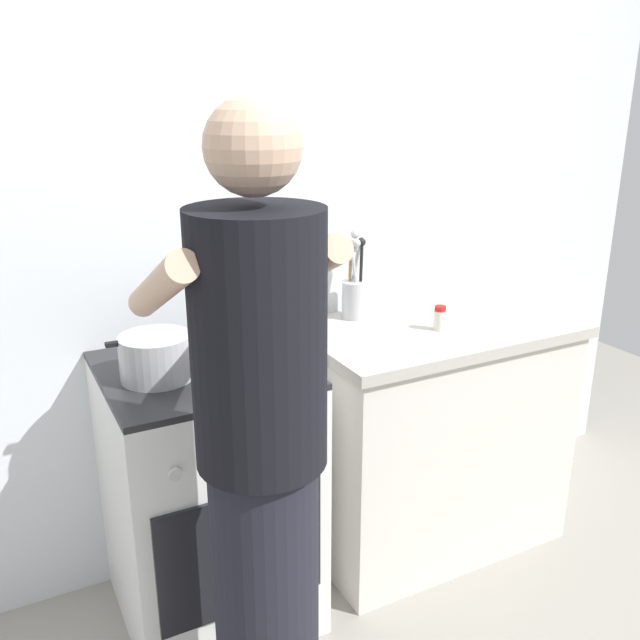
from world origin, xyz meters
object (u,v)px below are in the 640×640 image
at_px(stove_range, 208,494).
at_px(pot, 156,357).
at_px(spice_bottle, 440,318).
at_px(utensil_crock, 355,292).
at_px(person, 262,474).
at_px(mixing_bowl, 245,347).

relative_size(stove_range, pot, 3.24).
bearing_deg(spice_bottle, utensil_crock, 126.66).
relative_size(utensil_crock, person, 0.20).
xyz_separation_m(spice_bottle, person, (-0.91, -0.54, -0.08)).
bearing_deg(utensil_crock, person, -131.78).
height_order(stove_range, spice_bottle, spice_bottle).
bearing_deg(mixing_bowl, utensil_crock, 22.92).
bearing_deg(spice_bottle, pot, 178.08).
height_order(stove_range, utensil_crock, utensil_crock).
distance_m(stove_range, mixing_bowl, 0.52).
bearing_deg(pot, utensil_crock, 15.83).
height_order(pot, person, person).
relative_size(pot, utensil_crock, 0.84).
relative_size(spice_bottle, person, 0.05).
xyz_separation_m(stove_range, utensil_crock, (0.67, 0.21, 0.55)).
bearing_deg(pot, person, -80.82).
bearing_deg(spice_bottle, mixing_bowl, 176.90).
bearing_deg(mixing_bowl, pot, -178.85).
bearing_deg(person, spice_bottle, 30.56).
height_order(mixing_bowl, person, person).
relative_size(mixing_bowl, person, 0.17).
distance_m(spice_bottle, person, 1.06).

